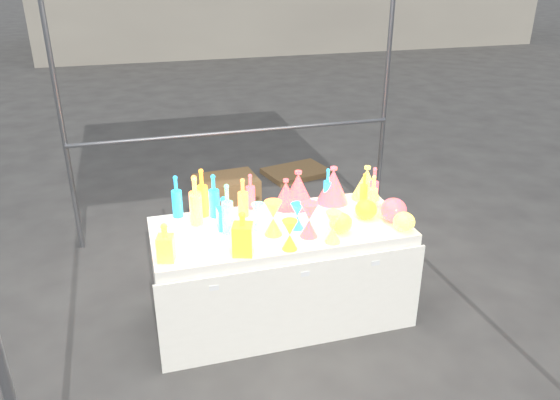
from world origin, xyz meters
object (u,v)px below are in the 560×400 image
object	(u,v)px
bottle_0	(195,198)
display_table	(280,272)
cardboard_box_closed	(227,197)
globe_0	(341,224)
decanter_0	(165,242)
hourglass_0	(290,235)
lampshade_0	(298,189)

from	to	relation	value
bottle_0	display_table	bearing A→B (deg)	-24.27
cardboard_box_closed	globe_0	xyz separation A→B (m)	(0.44, -1.96, 0.59)
cardboard_box_closed	decanter_0	xyz separation A→B (m)	(-0.74, -2.02, 0.66)
cardboard_box_closed	decanter_0	world-z (taller)	decanter_0
bottle_0	decanter_0	size ratio (longest dim) A/B	1.37
decanter_0	globe_0	bearing A→B (deg)	17.23
hourglass_0	decanter_0	bearing A→B (deg)	174.49
display_table	decanter_0	size ratio (longest dim) A/B	7.17
decanter_0	lampshade_0	world-z (taller)	lampshade_0
cardboard_box_closed	bottle_0	size ratio (longest dim) A/B	1.72
cardboard_box_closed	hourglass_0	distance (m)	2.19
cardboard_box_closed	lampshade_0	xyz separation A→B (m)	(0.29, -1.48, 0.67)
bottle_0	hourglass_0	distance (m)	0.78
bottle_0	hourglass_0	xyz separation A→B (m)	(0.53, -0.58, -0.07)
display_table	bottle_0	bearing A→B (deg)	155.73
bottle_0	globe_0	xyz separation A→B (m)	(0.93, -0.45, -0.11)
display_table	lampshade_0	size ratio (longest dim) A/B	6.42
hourglass_0	lampshade_0	world-z (taller)	lampshade_0
hourglass_0	globe_0	bearing A→B (deg)	17.74
lampshade_0	bottle_0	bearing A→B (deg)	162.49
globe_0	lampshade_0	xyz separation A→B (m)	(-0.15, 0.49, 0.08)
cardboard_box_closed	decanter_0	size ratio (longest dim) A/B	2.37
bottle_0	lampshade_0	world-z (taller)	bottle_0
bottle_0	lampshade_0	size ratio (longest dim) A/B	1.23
cardboard_box_closed	decanter_0	distance (m)	2.25
globe_0	display_table	bearing A→B (deg)	152.41
cardboard_box_closed	hourglass_0	world-z (taller)	hourglass_0
lampshade_0	cardboard_box_closed	bearing A→B (deg)	80.74
bottle_0	lampshade_0	bearing A→B (deg)	2.86
display_table	lampshade_0	distance (m)	0.63
hourglass_0	bottle_0	bearing A→B (deg)	132.42
display_table	globe_0	xyz separation A→B (m)	(0.38, -0.20, 0.44)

